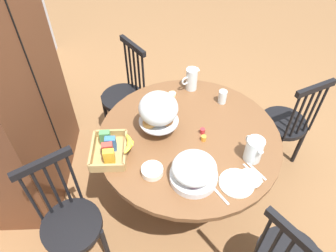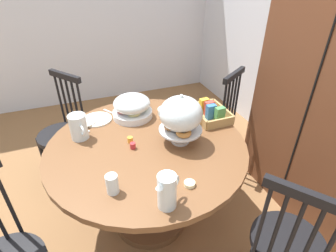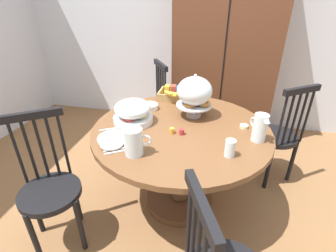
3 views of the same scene
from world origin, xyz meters
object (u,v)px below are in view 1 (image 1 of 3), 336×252
at_px(orange_juice_pitcher, 254,150).
at_px(butter_dish, 172,94).
at_px(dining_table, 188,153).
at_px(cereal_bowl, 152,171).
at_px(windsor_chair_by_cabinet, 70,223).
at_px(milk_pitcher, 191,80).
at_px(windsor_chair_far_side, 285,124).
at_px(fruit_platter_covered, 194,171).
at_px(china_plate_small, 250,178).
at_px(china_plate_large, 237,183).
at_px(windsor_chair_near_window, 125,97).
at_px(drinking_glass, 222,97).
at_px(pastry_stand_with_dome, 158,110).
at_px(cereal_basket, 111,149).

distance_m(orange_juice_pitcher, butter_dish, 0.84).
height_order(dining_table, cereal_bowl, cereal_bowl).
xyz_separation_m(windsor_chair_by_cabinet, milk_pitcher, (1.03, -0.87, 0.37)).
bearing_deg(windsor_chair_far_side, fruit_platter_covered, 129.71).
bearing_deg(orange_juice_pitcher, dining_table, 60.85).
bearing_deg(fruit_platter_covered, milk_pitcher, -4.06).
relative_size(fruit_platter_covered, china_plate_small, 2.00).
relative_size(fruit_platter_covered, china_plate_large, 1.36).
xyz_separation_m(windsor_chair_near_window, milk_pitcher, (-0.26, -0.59, 0.37)).
bearing_deg(orange_juice_pitcher, windsor_chair_by_cabinet, 102.71).
distance_m(windsor_chair_by_cabinet, windsor_chair_far_side, 1.90).
bearing_deg(drinking_glass, china_plate_small, -175.56).
distance_m(milk_pitcher, cereal_bowl, 0.91).
relative_size(windsor_chair_far_side, cereal_bowl, 6.96).
bearing_deg(pastry_stand_with_dome, windsor_chair_near_window, 23.74).
relative_size(dining_table, drinking_glass, 11.87).
relative_size(china_plate_small, cereal_bowl, 1.07).
height_order(windsor_chair_by_cabinet, orange_juice_pitcher, windsor_chair_by_cabinet).
xyz_separation_m(milk_pitcher, cereal_basket, (-0.68, 0.59, -0.04)).
bearing_deg(pastry_stand_with_dome, cereal_bowl, 172.67).
bearing_deg(windsor_chair_far_side, china_plate_small, 144.73).
distance_m(windsor_chair_near_window, pastry_stand_with_dome, 0.93).
bearing_deg(windsor_chair_far_side, dining_table, 112.39).
relative_size(pastry_stand_with_dome, orange_juice_pitcher, 1.75).
xyz_separation_m(pastry_stand_with_dome, china_plate_large, (-0.48, -0.47, -0.19)).
xyz_separation_m(windsor_chair_by_cabinet, windsor_chair_far_side, (0.86, -1.70, 0.00)).
height_order(windsor_chair_by_cabinet, china_plate_small, windsor_chair_by_cabinet).
xyz_separation_m(fruit_platter_covered, china_plate_small, (-0.02, -0.35, -0.07)).
bearing_deg(cereal_basket, china_plate_large, -108.91).
distance_m(pastry_stand_with_dome, china_plate_large, 0.70).
relative_size(pastry_stand_with_dome, china_plate_small, 2.29).
relative_size(china_plate_small, drinking_glass, 1.36).
relative_size(dining_table, windsor_chair_near_window, 1.34).
distance_m(dining_table, orange_juice_pitcher, 0.53).
distance_m(pastry_stand_with_dome, drinking_glass, 0.60).
height_order(dining_table, china_plate_small, china_plate_small).
xyz_separation_m(windsor_chair_by_cabinet, china_plate_small, (0.10, -1.16, 0.30)).
xyz_separation_m(dining_table, china_plate_large, (-0.42, -0.26, 0.20)).
bearing_deg(butter_dish, cereal_bowl, 168.11).
relative_size(dining_table, fruit_platter_covered, 4.35).
distance_m(windsor_chair_near_window, china_plate_large, 1.48).
bearing_deg(milk_pitcher, china_plate_large, -168.10).
height_order(cereal_basket, china_plate_small, cereal_basket).
bearing_deg(milk_pitcher, windsor_chair_near_window, 66.50).
height_order(windsor_chair_far_side, fruit_platter_covered, windsor_chair_far_side).
bearing_deg(butter_dish, drinking_glass, -104.41).
distance_m(windsor_chair_near_window, cereal_basket, 0.99).
height_order(fruit_platter_covered, cereal_bowl, fruit_platter_covered).
distance_m(cereal_basket, china_plate_small, 0.92).
distance_m(windsor_chair_by_cabinet, china_plate_small, 1.20).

